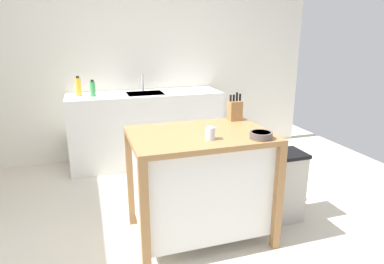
{
  "coord_description": "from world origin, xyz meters",
  "views": [
    {
      "loc": [
        -0.59,
        -2.23,
        1.61
      ],
      "look_at": [
        0.21,
        0.27,
        0.83
      ],
      "focal_mm": 31.19,
      "sensor_mm": 36.0,
      "label": 1
    }
  ],
  "objects_px": {
    "knife_block": "(235,110)",
    "bottle_dish_soap": "(93,89)",
    "sink_faucet": "(143,83)",
    "bottle_hand_soap": "(78,87)",
    "kitchen_island": "(200,180)",
    "trash_bin": "(281,186)",
    "drinking_cup": "(210,133)",
    "bowl_ceramic_small": "(261,135)"
  },
  "relations": [
    {
      "from": "bottle_hand_soap",
      "to": "bottle_dish_soap",
      "type": "relative_size",
      "value": 1.21
    },
    {
      "from": "sink_faucet",
      "to": "bottle_dish_soap",
      "type": "relative_size",
      "value": 1.14
    },
    {
      "from": "bottle_dish_soap",
      "to": "bottle_hand_soap",
      "type": "bearing_deg",
      "value": 153.75
    },
    {
      "from": "bowl_ceramic_small",
      "to": "trash_bin",
      "type": "relative_size",
      "value": 0.26
    },
    {
      "from": "bottle_hand_soap",
      "to": "kitchen_island",
      "type": "bearing_deg",
      "value": -64.01
    },
    {
      "from": "bottle_dish_soap",
      "to": "kitchen_island",
      "type": "bearing_deg",
      "value": -67.3
    },
    {
      "from": "knife_block",
      "to": "bottle_hand_soap",
      "type": "xyz_separation_m",
      "value": [
        -1.3,
        1.53,
        0.04
      ]
    },
    {
      "from": "sink_faucet",
      "to": "bottle_hand_soap",
      "type": "xyz_separation_m",
      "value": [
        -0.78,
        -0.11,
        -0.0
      ]
    },
    {
      "from": "bowl_ceramic_small",
      "to": "bottle_dish_soap",
      "type": "xyz_separation_m",
      "value": [
        -1.09,
        2.0,
        0.09
      ]
    },
    {
      "from": "knife_block",
      "to": "sink_faucet",
      "type": "xyz_separation_m",
      "value": [
        -0.52,
        1.65,
        0.04
      ]
    },
    {
      "from": "knife_block",
      "to": "bowl_ceramic_small",
      "type": "relative_size",
      "value": 1.5
    },
    {
      "from": "bowl_ceramic_small",
      "to": "bottle_hand_soap",
      "type": "xyz_separation_m",
      "value": [
        -1.25,
        2.08,
        0.11
      ]
    },
    {
      "from": "sink_faucet",
      "to": "bottle_dish_soap",
      "type": "height_order",
      "value": "sink_faucet"
    },
    {
      "from": "knife_block",
      "to": "bottle_dish_soap",
      "type": "xyz_separation_m",
      "value": [
        -1.14,
        1.46,
        0.02
      ]
    },
    {
      "from": "kitchen_island",
      "to": "bowl_ceramic_small",
      "type": "relative_size",
      "value": 6.54
    },
    {
      "from": "knife_block",
      "to": "sink_faucet",
      "type": "distance_m",
      "value": 1.73
    },
    {
      "from": "kitchen_island",
      "to": "bottle_hand_soap",
      "type": "distance_m",
      "value": 2.08
    },
    {
      "from": "kitchen_island",
      "to": "drinking_cup",
      "type": "bearing_deg",
      "value": -85.56
    },
    {
      "from": "sink_faucet",
      "to": "bottle_dish_soap",
      "type": "bearing_deg",
      "value": -163.02
    },
    {
      "from": "bottle_hand_soap",
      "to": "sink_faucet",
      "type": "bearing_deg",
      "value": 8.13
    },
    {
      "from": "kitchen_island",
      "to": "sink_faucet",
      "type": "bearing_deg",
      "value": 93.17
    },
    {
      "from": "kitchen_island",
      "to": "knife_block",
      "type": "height_order",
      "value": "knife_block"
    },
    {
      "from": "kitchen_island",
      "to": "drinking_cup",
      "type": "xyz_separation_m",
      "value": [
        0.01,
        -0.18,
        0.43
      ]
    },
    {
      "from": "trash_bin",
      "to": "bottle_dish_soap",
      "type": "bearing_deg",
      "value": 131.22
    },
    {
      "from": "kitchen_island",
      "to": "trash_bin",
      "type": "distance_m",
      "value": 0.79
    },
    {
      "from": "bowl_ceramic_small",
      "to": "sink_faucet",
      "type": "relative_size",
      "value": 0.74
    },
    {
      "from": "knife_block",
      "to": "trash_bin",
      "type": "xyz_separation_m",
      "value": [
        0.36,
        -0.25,
        -0.66
      ]
    },
    {
      "from": "sink_faucet",
      "to": "knife_block",
      "type": "bearing_deg",
      "value": -72.44
    },
    {
      "from": "bowl_ceramic_small",
      "to": "bottle_hand_soap",
      "type": "bearing_deg",
      "value": 121.02
    },
    {
      "from": "kitchen_island",
      "to": "drinking_cup",
      "type": "height_order",
      "value": "drinking_cup"
    },
    {
      "from": "trash_bin",
      "to": "bottle_dish_soap",
      "type": "height_order",
      "value": "bottle_dish_soap"
    },
    {
      "from": "bowl_ceramic_small",
      "to": "sink_faucet",
      "type": "height_order",
      "value": "sink_faucet"
    },
    {
      "from": "bottle_hand_soap",
      "to": "trash_bin",
      "type": "bearing_deg",
      "value": -47.2
    },
    {
      "from": "trash_bin",
      "to": "bottle_hand_soap",
      "type": "xyz_separation_m",
      "value": [
        -1.66,
        1.79,
        0.7
      ]
    },
    {
      "from": "drinking_cup",
      "to": "sink_faucet",
      "type": "xyz_separation_m",
      "value": [
        -0.12,
        2.1,
        0.09
      ]
    },
    {
      "from": "knife_block",
      "to": "bowl_ceramic_small",
      "type": "distance_m",
      "value": 0.55
    },
    {
      "from": "bottle_hand_soap",
      "to": "bottle_dish_soap",
      "type": "bearing_deg",
      "value": -26.25
    },
    {
      "from": "bowl_ceramic_small",
      "to": "bottle_hand_soap",
      "type": "distance_m",
      "value": 2.43
    },
    {
      "from": "trash_bin",
      "to": "sink_faucet",
      "type": "distance_m",
      "value": 2.21
    },
    {
      "from": "drinking_cup",
      "to": "bottle_dish_soap",
      "type": "bearing_deg",
      "value": 111.11
    },
    {
      "from": "kitchen_island",
      "to": "bottle_hand_soap",
      "type": "bearing_deg",
      "value": 115.99
    },
    {
      "from": "bowl_ceramic_small",
      "to": "sink_faucet",
      "type": "distance_m",
      "value": 2.25
    }
  ]
}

